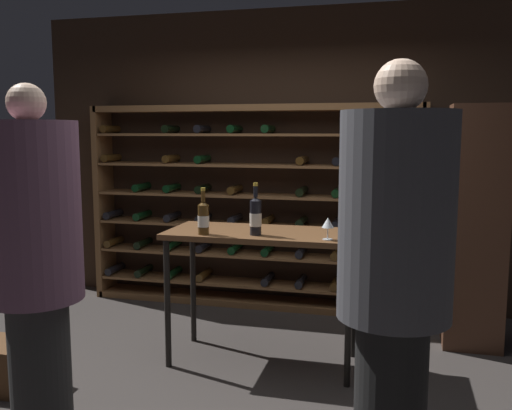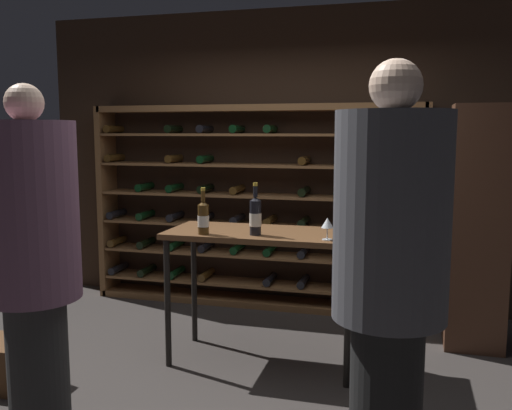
{
  "view_description": "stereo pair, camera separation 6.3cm",
  "coord_description": "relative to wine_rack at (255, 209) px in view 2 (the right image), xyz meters",
  "views": [
    {
      "loc": [
        1.0,
        -3.46,
        1.69
      ],
      "look_at": [
        0.04,
        0.31,
        1.18
      ],
      "focal_mm": 39.13,
      "sensor_mm": 36.0,
      "label": 1
    },
    {
      "loc": [
        1.06,
        -3.45,
        1.69
      ],
      "look_at": [
        0.04,
        0.31,
        1.18
      ],
      "focal_mm": 39.13,
      "sensor_mm": 36.0,
      "label": 2
    }
  ],
  "objects": [
    {
      "name": "ground_plane",
      "position": [
        0.35,
        -1.68,
        -0.95
      ],
      "size": [
        9.78,
        9.78,
        0.0
      ],
      "primitive_type": "plane",
      "color": "#383330"
    },
    {
      "name": "back_wall",
      "position": [
        0.35,
        0.21,
        0.47
      ],
      "size": [
        5.13,
        0.1,
        2.85
      ],
      "primitive_type": "cube",
      "color": "#332319",
      "rests_on": "ground"
    },
    {
      "name": "wine_rack",
      "position": [
        0.0,
        0.0,
        0.0
      ],
      "size": [
        3.21,
        0.32,
        1.94
      ],
      "color": "brown",
      "rests_on": "ground"
    },
    {
      "name": "tasting_table",
      "position": [
        0.42,
        -1.31,
        -0.08
      ],
      "size": [
        1.38,
        0.62,
        0.98
      ],
      "color": "brown",
      "rests_on": "ground"
    },
    {
      "name": "person_guest_khaki",
      "position": [
        1.35,
        -2.63,
        0.15
      ],
      "size": [
        0.51,
        0.51,
        2.0
      ],
      "rotation": [
        0.0,
        0.0,
        2.44
      ],
      "color": "black",
      "rests_on": "ground"
    },
    {
      "name": "person_bystander_dark_jacket",
      "position": [
        -0.43,
        -2.74,
        0.12
      ],
      "size": [
        0.49,
        0.48,
        1.93
      ],
      "rotation": [
        0.0,
        0.0,
        1.56
      ],
      "color": "#2C2C2C",
      "rests_on": "ground"
    },
    {
      "name": "wine_crate",
      "position": [
        -1.13,
        -2.15,
        -0.79
      ],
      "size": [
        0.49,
        0.35,
        0.31
      ],
      "primitive_type": "cube",
      "rotation": [
        0.0,
        0.0,
        0.02
      ],
      "color": "brown",
      "rests_on": "ground"
    },
    {
      "name": "display_cabinet",
      "position": [
        1.95,
        -0.6,
        -0.0
      ],
      "size": [
        0.44,
        0.36,
        1.9
      ],
      "primitive_type": "cube",
      "color": "#4C2D1E",
      "rests_on": "ground"
    },
    {
      "name": "wine_bottle_black_capsule",
      "position": [
        0.05,
        -1.53,
        0.15
      ],
      "size": [
        0.08,
        0.08,
        0.33
      ],
      "color": "#4C3314",
      "rests_on": "tasting_table"
    },
    {
      "name": "wine_bottle_amber_reserve",
      "position": [
        0.41,
        -1.46,
        0.16
      ],
      "size": [
        0.08,
        0.08,
        0.36
      ],
      "color": "black",
      "rests_on": "tasting_table"
    },
    {
      "name": "wine_glass_stemmed_center",
      "position": [
        1.03,
        -1.47,
        0.15
      ],
      "size": [
        0.08,
        0.08,
        0.16
      ],
      "color": "silver",
      "rests_on": "tasting_table"
    },
    {
      "name": "wine_glass_stemmed_right",
      "position": [
        0.91,
        -1.51,
        0.14
      ],
      "size": [
        0.08,
        0.08,
        0.15
      ],
      "color": "silver",
      "rests_on": "tasting_table"
    }
  ]
}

